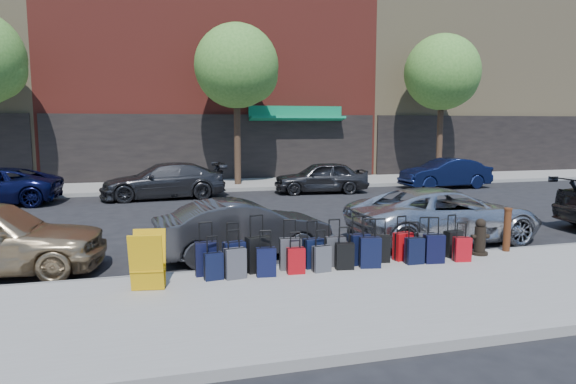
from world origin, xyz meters
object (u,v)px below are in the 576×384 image
object	(u,v)px
fire_hydrant	(480,238)
car_far_1	(163,181)
car_near_2	(445,215)
tree_center	(240,68)
car_far_3	(445,173)
car_near_1	(244,229)
bollard	(507,229)
car_far_2	(321,177)
display_rack	(148,261)
suitcase_front_5	(335,251)
tree_right	(445,74)

from	to	relation	value
fire_hydrant	car_far_1	xyz separation A→B (m)	(-6.16, 11.45, 0.19)
car_near_2	tree_center	bearing A→B (deg)	11.64
car_far_3	car_near_1	bearing A→B (deg)	-49.57
car_far_3	bollard	bearing A→B (deg)	-27.25
car_far_1	car_far_2	world-z (taller)	car_far_1
tree_center	display_rack	distance (m)	16.14
car_near_2	car_far_3	world-z (taller)	car_far_3
suitcase_front_5	car_near_1	bearing A→B (deg)	135.00
car_near_1	car_near_2	bearing A→B (deg)	-94.21
car_far_1	car_far_3	size ratio (longest dim) A/B	1.17
display_rack	car_far_3	xyz separation A→B (m)	(13.16, 12.00, 0.05)
display_rack	car_far_1	bearing A→B (deg)	95.89
car_near_1	car_far_3	size ratio (longest dim) A/B	0.93
display_rack	car_far_2	world-z (taller)	car_far_2
tree_center	car_far_3	world-z (taller)	tree_center
tree_right	car_far_2	world-z (taller)	tree_right
car_near_2	car_far_1	distance (m)	11.55
suitcase_front_5	car_far_2	world-z (taller)	car_far_2
tree_center	display_rack	world-z (taller)	tree_center
display_rack	car_far_3	distance (m)	17.81
car_near_1	car_far_1	size ratio (longest dim) A/B	0.79
car_near_2	car_near_1	bearing A→B (deg)	90.75
tree_center	car_near_2	xyz separation A→B (m)	(2.91, -12.41, -4.74)
car_far_1	car_far_2	xyz separation A→B (m)	(6.51, -0.07, -0.02)
tree_right	suitcase_front_5	xyz separation A→B (m)	(-11.19, -14.32, -4.97)
tree_center	suitcase_front_5	size ratio (longest dim) A/B	7.89
car_far_3	car_far_1	bearing A→B (deg)	-90.79
bollard	display_rack	world-z (taller)	display_rack
suitcase_front_5	car_near_1	size ratio (longest dim) A/B	0.24
bollard	display_rack	distance (m)	7.56
suitcase_front_5	display_rack	bearing A→B (deg)	-167.46
display_rack	car_near_1	distance (m)	3.01
tree_right	bollard	bearing A→B (deg)	-116.83
car_near_2	car_far_3	size ratio (longest dim) A/B	1.17
tree_right	car_far_1	distance (m)	15.13
tree_center	car_far_1	xyz separation A→B (m)	(-3.59, -2.85, -4.71)
bollard	car_near_2	world-z (taller)	car_near_2
bollard	tree_right	bearing A→B (deg)	63.17
tree_center	suitcase_front_5	world-z (taller)	tree_center
display_rack	car_near_1	xyz separation A→B (m)	(2.03, 2.23, -0.00)
car_near_2	car_far_1	world-z (taller)	car_far_1
fire_hydrant	display_rack	world-z (taller)	display_rack
bollard	tree_center	bearing A→B (deg)	103.18
tree_center	suitcase_front_5	xyz separation A→B (m)	(-0.69, -14.32, -4.97)
car_near_1	car_far_1	xyz separation A→B (m)	(-1.41, 9.76, 0.07)
fire_hydrant	display_rack	bearing A→B (deg)	-168.49
car_far_2	tree_right	bearing A→B (deg)	117.29
tree_center	car_far_1	distance (m)	6.58
suitcase_front_5	display_rack	xyz separation A→B (m)	(-3.51, -0.52, 0.19)
fire_hydrant	tree_right	bearing A→B (deg)	68.01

